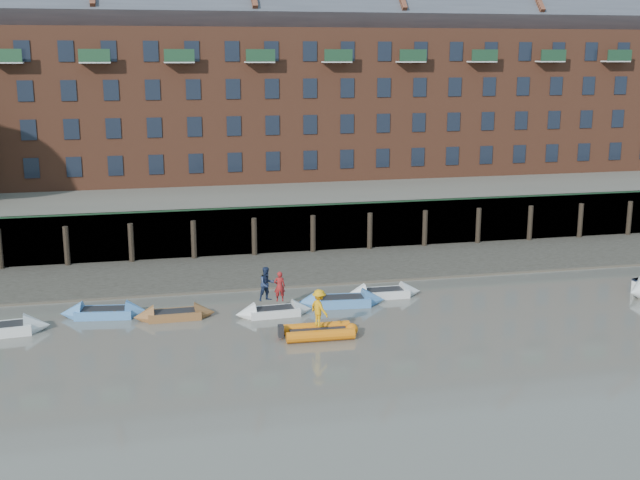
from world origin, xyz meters
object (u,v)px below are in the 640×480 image
object	(u,v)px
rowboat_1	(105,313)
person_rower_b	(267,284)
person_rower_a	(280,286)
rowboat_3	(274,312)
rowboat_5	(383,293)
rowboat_2	(175,315)
person_rib_crew	(319,308)
rowboat_4	(341,301)
rib_tender	(321,331)

from	to	relation	value
rowboat_1	person_rower_b	bearing A→B (deg)	-2.83
person_rower_a	person_rower_b	distance (m)	0.68
rowboat_3	rowboat_5	bearing A→B (deg)	13.43
rowboat_2	rowboat_3	xyz separation A→B (m)	(5.04, -0.60, -0.00)
person_rower_b	person_rib_crew	size ratio (longest dim) A/B	0.99
rowboat_2	rowboat_3	world-z (taller)	rowboat_2
rowboat_1	rowboat_4	distance (m)	12.37
rowboat_3	person_rib_crew	bearing A→B (deg)	-70.35
rib_tender	person_rib_crew	world-z (taller)	person_rib_crew
rowboat_2	person_rower_a	distance (m)	5.55
person_rower_a	rib_tender	bearing A→B (deg)	115.97
rowboat_5	person_rib_crew	world-z (taller)	person_rib_crew
rowboat_1	person_rower_a	bearing A→B (deg)	-3.59
person_rower_b	rowboat_2	bearing A→B (deg)	155.99
rowboat_2	person_rower_b	world-z (taller)	person_rower_b
rowboat_4	person_rib_crew	bearing A→B (deg)	-110.98
rowboat_2	person_rib_crew	distance (m)	8.01
rowboat_4	rowboat_5	distance (m)	2.86
person_rower_b	person_rib_crew	xyz separation A→B (m)	(1.88, -3.90, -0.20)
person_rower_b	rowboat_3	bearing A→B (deg)	-41.37
rowboat_5	person_rower_b	xyz separation A→B (m)	(-6.81, -1.74, 1.46)
rowboat_3	person_rib_crew	size ratio (longest dim) A/B	2.26
rowboat_3	person_rower_b	bearing A→B (deg)	154.28
rowboat_5	person_rib_crew	bearing A→B (deg)	-130.25
rowboat_2	person_rower_b	xyz separation A→B (m)	(4.71, -0.46, 1.47)
rowboat_4	person_rib_crew	distance (m)	5.30
rowboat_2	rib_tender	distance (m)	7.97
person_rower_a	rowboat_1	bearing A→B (deg)	-6.80
rowboat_1	rowboat_2	bearing A→B (deg)	-9.47
rowboat_2	rowboat_4	distance (m)	8.85
rowboat_1	person_rower_b	world-z (taller)	person_rower_b
rowboat_5	person_rib_crew	size ratio (longest dim) A/B	2.39
rowboat_1	rib_tender	xyz separation A→B (m)	(10.22, -5.37, 0.04)
rib_tender	person_rib_crew	xyz separation A→B (m)	(-0.13, -0.09, 1.21)
rowboat_1	rowboat_2	world-z (taller)	rowboat_1
rowboat_4	person_rower_a	distance (m)	3.88
rowboat_1	rowboat_4	xyz separation A→B (m)	(12.34, -0.82, 0.01)
rowboat_3	rib_tender	xyz separation A→B (m)	(1.68, -3.67, 0.06)
person_rib_crew	rowboat_1	bearing A→B (deg)	38.01
rowboat_2	rowboat_3	size ratio (longest dim) A/B	1.01
person_rower_a	rowboat_4	bearing A→B (deg)	-159.75
rowboat_1	rowboat_5	xyz separation A→B (m)	(15.02, 0.18, -0.01)
rowboat_1	rib_tender	size ratio (longest dim) A/B	1.28
rowboat_2	rowboat_1	bearing A→B (deg)	162.09
rowboat_3	person_rib_crew	world-z (taller)	person_rib_crew
rowboat_5	person_rower_b	distance (m)	7.18
rowboat_4	person_rib_crew	xyz separation A→B (m)	(-2.25, -4.64, 1.24)
rowboat_4	person_rower_b	size ratio (longest dim) A/B	2.71
rowboat_5	rib_tender	distance (m)	7.34
rowboat_2	rowboat_3	distance (m)	5.08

